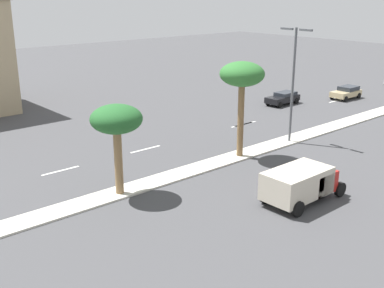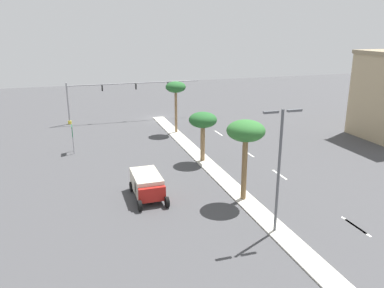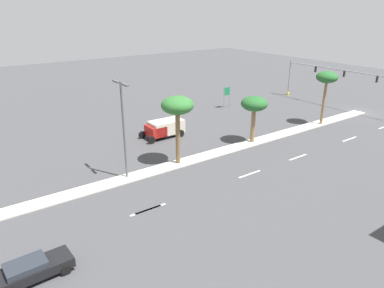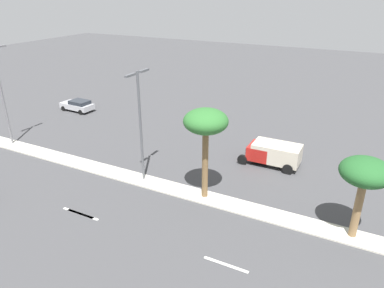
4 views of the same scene
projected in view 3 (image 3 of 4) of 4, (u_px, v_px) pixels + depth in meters
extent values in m
plane|color=#424244|center=(141.00, 175.00, 35.20)|extent=(160.00, 160.00, 0.00)
cube|color=beige|center=(23.00, 208.00, 29.31)|extent=(1.80, 97.16, 0.12)
cube|color=silver|center=(384.00, 127.00, 49.00)|extent=(0.20, 2.80, 0.01)
cube|color=silver|center=(350.00, 139.00, 44.57)|extent=(0.20, 2.80, 0.01)
cube|color=silver|center=(298.00, 157.00, 39.29)|extent=(0.20, 2.80, 0.01)
cube|color=silver|center=(250.00, 174.00, 35.35)|extent=(0.20, 2.80, 0.01)
cube|color=silver|center=(151.00, 209.00, 29.35)|extent=(0.20, 2.80, 0.01)
cube|color=silver|center=(146.00, 210.00, 29.11)|extent=(0.20, 2.80, 0.01)
cylinder|color=gray|center=(289.00, 78.00, 65.25)|extent=(0.24, 0.24, 6.40)
cylinder|color=gold|center=(288.00, 94.00, 66.31)|extent=(0.53, 0.53, 0.50)
cylinder|color=gray|center=(345.00, 70.00, 56.26)|extent=(21.15, 0.16, 0.16)
cube|color=black|center=(316.00, 69.00, 60.47)|extent=(0.20, 0.32, 0.90)
sphere|color=red|center=(316.00, 68.00, 60.42)|extent=(0.18, 0.18, 0.18)
cube|color=black|center=(344.00, 74.00, 56.45)|extent=(0.20, 0.32, 0.90)
sphere|color=red|center=(345.00, 72.00, 56.41)|extent=(0.18, 0.18, 0.18)
cube|color=black|center=(377.00, 79.00, 52.44)|extent=(0.20, 0.32, 0.90)
sphere|color=red|center=(378.00, 77.00, 52.40)|extent=(0.18, 0.18, 0.18)
cylinder|color=gray|center=(230.00, 97.00, 57.84)|extent=(0.10, 0.10, 3.31)
cylinder|color=gray|center=(224.00, 98.00, 57.22)|extent=(0.10, 0.10, 3.31)
cube|color=#19723F|center=(227.00, 91.00, 57.16)|extent=(0.08, 1.26, 1.25)
cylinder|color=olive|center=(324.00, 103.00, 48.91)|extent=(0.36, 0.36, 5.94)
ellipsoid|color=#235B28|center=(327.00, 77.00, 47.67)|extent=(2.82, 2.82, 1.55)
cylinder|color=olive|center=(253.00, 125.00, 42.69)|extent=(0.50, 0.50, 4.14)
ellipsoid|color=#235B28|center=(254.00, 104.00, 41.75)|extent=(3.10, 3.10, 1.70)
cylinder|color=brown|center=(178.00, 137.00, 36.63)|extent=(0.46, 0.46, 5.58)
ellipsoid|color=#2D6B2D|center=(177.00, 105.00, 35.42)|extent=(3.24, 3.24, 1.78)
cylinder|color=#515459|center=(124.00, 131.00, 32.96)|extent=(0.20, 0.20, 9.13)
cube|color=#515459|center=(125.00, 85.00, 30.69)|extent=(1.10, 0.24, 0.16)
cube|color=#515459|center=(116.00, 81.00, 32.06)|extent=(1.10, 0.24, 0.16)
cube|color=black|center=(36.00, 269.00, 21.76)|extent=(1.87, 4.27, 0.62)
cube|color=#262B33|center=(26.00, 266.00, 21.28)|extent=(1.63, 2.37, 0.38)
cylinder|color=black|center=(57.00, 256.00, 23.32)|extent=(0.24, 0.65, 0.64)
cylinder|color=black|center=(66.00, 270.00, 22.11)|extent=(0.24, 0.65, 0.64)
cylinder|color=black|center=(7.00, 276.00, 21.64)|extent=(0.24, 0.65, 0.64)
cube|color=#B21E19|center=(156.00, 130.00, 44.30)|extent=(2.31, 1.97, 1.26)
cube|color=beige|center=(166.00, 127.00, 45.07)|extent=(2.31, 4.19, 1.62)
cylinder|color=black|center=(152.00, 140.00, 42.96)|extent=(0.28, 0.90, 0.90)
cylinder|color=black|center=(142.00, 135.00, 44.71)|extent=(0.28, 0.90, 0.90)
cylinder|color=black|center=(181.00, 133.00, 45.22)|extent=(0.28, 0.90, 0.90)
cylinder|color=black|center=(171.00, 129.00, 46.97)|extent=(0.28, 0.90, 0.90)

